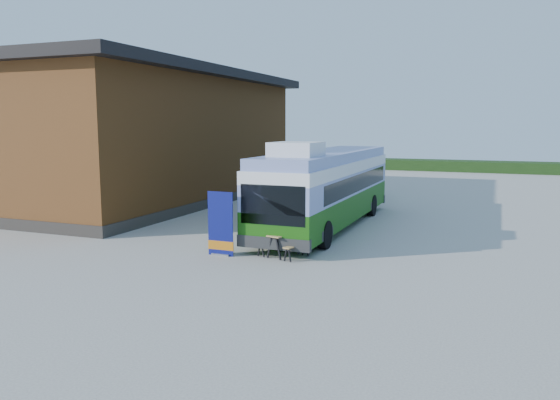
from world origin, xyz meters
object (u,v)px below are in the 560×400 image
at_px(person_b, 276,219).
at_px(person_a, 286,197).
at_px(bus, 327,186).
at_px(slurry_tanker, 358,178).
at_px(banner, 221,230).
at_px(picnic_table, 283,239).

bearing_deg(person_b, person_a, -145.98).
relative_size(bus, slurry_tanker, 2.27).
bearing_deg(slurry_tanker, person_b, -99.23).
bearing_deg(person_b, slurry_tanker, -163.13).
relative_size(person_a, person_b, 0.96).
bearing_deg(person_a, slurry_tanker, 48.92).
xyz_separation_m(banner, person_a, (-1.12, 9.11, -0.08)).
xyz_separation_m(banner, picnic_table, (2.03, 0.69, -0.31)).
relative_size(banner, person_a, 1.33).
relative_size(picnic_table, slurry_tanker, 0.30).
distance_m(person_a, person_b, 6.53).
bearing_deg(slurry_tanker, person_a, -113.58).
relative_size(picnic_table, person_b, 0.97).
relative_size(person_a, slurry_tanker, 0.30).
relative_size(bus, picnic_table, 7.46).
xyz_separation_m(bus, picnic_table, (0.18, -5.66, -1.23)).
xyz_separation_m(person_a, slurry_tanker, (1.86, 7.54, 0.35)).
height_order(picnic_table, person_b, person_b).
bearing_deg(slurry_tanker, bus, -93.56).
height_order(person_b, slurry_tanker, slurry_tanker).
distance_m(bus, person_b, 3.72).
relative_size(banner, picnic_table, 1.32).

